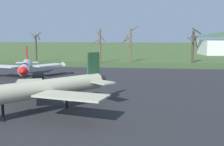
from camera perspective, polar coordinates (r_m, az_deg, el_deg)
The scene contains 9 objects.
asphalt_apron at distance 28.05m, azimuth 8.49°, elevation -5.67°, with size 92.96×55.61×0.05m, color #28282B.
grass_verge_strip at distance 61.43m, azimuth 8.06°, elevation 1.65°, with size 152.96×12.00×0.06m, color #3B5229.
jet_fighter_front_right at distance 43.01m, azimuth -18.11°, elevation 1.43°, with size 12.45×13.63×4.91m.
info_placard_front_right at distance 35.50m, azimuth -19.52°, elevation -2.21°, with size 0.69×0.41×0.94m.
jet_fighter_rear_right at distance 22.81m, azimuth -16.57°, elevation -3.44°, with size 12.17×13.59×5.02m.
bare_tree_far_left at distance 72.50m, azimuth -16.02°, elevation 5.50°, with size 2.22×2.25×7.84m.
bare_tree_left_of_center at distance 66.26m, azimuth -2.62°, elevation 6.01°, with size 3.54×3.54×8.49m.
bare_tree_center at distance 68.59m, azimuth 3.85°, elevation 6.42°, with size 3.93×3.57×9.36m.
bare_tree_right_of_center at distance 69.36m, azimuth 17.08°, elevation 5.82°, with size 3.43×2.89×8.67m.
Camera 1 is at (-0.50, -10.60, 6.51)m, focal length 42.46 mm.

